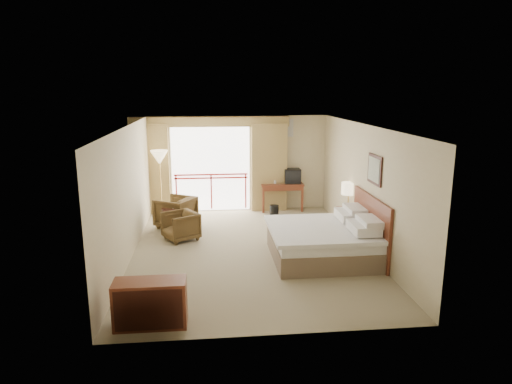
{
  "coord_description": "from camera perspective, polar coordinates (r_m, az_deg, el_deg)",
  "views": [
    {
      "loc": [
        -0.84,
        -9.35,
        3.46
      ],
      "look_at": [
        0.17,
        0.4,
        1.21
      ],
      "focal_mm": 32.0,
      "sensor_mm": 36.0,
      "label": 1
    }
  ],
  "objects": [
    {
      "name": "curtain_left",
      "position": [
        12.99,
        -12.97,
        2.78
      ],
      "size": [
        1.0,
        0.26,
        2.5
      ],
      "primitive_type": "cube",
      "color": "olive",
      "rests_on": "wall_back"
    },
    {
      "name": "armchair_near",
      "position": [
        10.84,
        -9.34,
        -5.89
      ],
      "size": [
        0.98,
        0.97,
        0.66
      ],
      "primitive_type": "imported",
      "rotation": [
        0.0,
        0.0,
        -1.06
      ],
      "color": "#46331C",
      "rests_on": "floor"
    },
    {
      "name": "ceiling",
      "position": [
        9.42,
        -0.8,
        8.28
      ],
      "size": [
        7.0,
        7.0,
        0.0
      ],
      "primitive_type": "plane",
      "rotation": [
        3.14,
        0.0,
        0.0
      ],
      "color": "white",
      "rests_on": "wall_back"
    },
    {
      "name": "bed",
      "position": [
        9.57,
        8.59,
        -6.04
      ],
      "size": [
        2.13,
        2.06,
        0.97
      ],
      "color": "brown",
      "rests_on": "floor"
    },
    {
      "name": "balcony_door",
      "position": [
        13.03,
        -5.67,
        2.85
      ],
      "size": [
        2.4,
        0.0,
        2.4
      ],
      "primitive_type": "plane",
      "rotation": [
        1.57,
        0.0,
        0.0
      ],
      "color": "white",
      "rests_on": "wall_back"
    },
    {
      "name": "tv",
      "position": [
        13.08,
        4.53,
        2.01
      ],
      "size": [
        0.46,
        0.37,
        0.42
      ],
      "rotation": [
        0.0,
        0.0,
        -0.06
      ],
      "color": "black",
      "rests_on": "desk"
    },
    {
      "name": "table_lamp",
      "position": [
        11.02,
        11.51,
        0.38
      ],
      "size": [
        0.34,
        0.34,
        0.61
      ],
      "rotation": [
        0.0,
        0.0,
        -0.36
      ],
      "color": "tan",
      "rests_on": "nightstand"
    },
    {
      "name": "valance",
      "position": [
        12.76,
        -5.8,
        8.75
      ],
      "size": [
        4.4,
        0.22,
        0.28
      ],
      "primitive_type": "cube",
      "color": "olive",
      "rests_on": "wall_back"
    },
    {
      "name": "dresser",
      "position": [
        7.09,
        -13.07,
        -13.42
      ],
      "size": [
        1.06,
        0.45,
        0.71
      ],
      "rotation": [
        0.0,
        0.0,
        -0.04
      ],
      "color": "#5E2719",
      "rests_on": "floor"
    },
    {
      "name": "cup",
      "position": [
        12.99,
        2.38,
        1.25
      ],
      "size": [
        0.08,
        0.08,
        0.1
      ],
      "primitive_type": "cylinder",
      "rotation": [
        0.0,
        0.0,
        -0.14
      ],
      "color": "white",
      "rests_on": "desk"
    },
    {
      "name": "floor_lamp",
      "position": [
        12.44,
        -11.98,
        3.93
      ],
      "size": [
        0.47,
        0.47,
        1.84
      ],
      "rotation": [
        0.0,
        0.0,
        -0.28
      ],
      "color": "tan",
      "rests_on": "floor"
    },
    {
      "name": "book",
      "position": [
        11.35,
        -10.39,
        -1.98
      ],
      "size": [
        0.2,
        0.26,
        0.02
      ],
      "primitive_type": "imported",
      "rotation": [
        0.0,
        0.0,
        0.08
      ],
      "color": "white",
      "rests_on": "side_table"
    },
    {
      "name": "phone",
      "position": [
        10.92,
        11.47,
        -2.08
      ],
      "size": [
        0.2,
        0.16,
        0.08
      ],
      "primitive_type": "cube",
      "rotation": [
        0.0,
        0.0,
        0.11
      ],
      "color": "black",
      "rests_on": "nightstand"
    },
    {
      "name": "coffee_maker",
      "position": [
        13.0,
        1.7,
        1.62
      ],
      "size": [
        0.15,
        0.15,
        0.26
      ],
      "primitive_type": "cylinder",
      "rotation": [
        0.0,
        0.0,
        -0.3
      ],
      "color": "black",
      "rests_on": "desk"
    },
    {
      "name": "armchair_far",
      "position": [
        11.83,
        -9.95,
        -4.31
      ],
      "size": [
        1.16,
        1.16,
        0.78
      ],
      "primitive_type": "imported",
      "rotation": [
        0.0,
        0.0,
        -2.11
      ],
      "color": "#46331C",
      "rests_on": "floor"
    },
    {
      "name": "hvac_vent",
      "position": [
        13.05,
        3.57,
        8.0
      ],
      "size": [
        0.5,
        0.04,
        0.5
      ],
      "primitive_type": "cube",
      "color": "silver",
      "rests_on": "wall_back"
    },
    {
      "name": "headboard",
      "position": [
        9.77,
        14.14,
        -4.22
      ],
      "size": [
        0.06,
        2.1,
        1.3
      ],
      "primitive_type": "cube",
      "color": "#5E2719",
      "rests_on": "wall_right"
    },
    {
      "name": "wall_left",
      "position": [
        9.73,
        -15.6,
        -0.1
      ],
      "size": [
        0.0,
        7.0,
        7.0
      ],
      "primitive_type": "plane",
      "rotation": [
        1.57,
        0.0,
        1.57
      ],
      "color": "beige",
      "rests_on": "ground"
    },
    {
      "name": "desk",
      "position": [
        13.16,
        3.17,
        0.41
      ],
      "size": [
        1.21,
        0.59,
        0.79
      ],
      "rotation": [
        0.0,
        0.0,
        0.06
      ],
      "color": "#5E2719",
      "rests_on": "floor"
    },
    {
      "name": "side_table",
      "position": [
        11.4,
        -10.36,
        -2.89
      ],
      "size": [
        0.53,
        0.53,
        0.58
      ],
      "rotation": [
        0.0,
        0.0,
        0.05
      ],
      "color": "black",
      "rests_on": "floor"
    },
    {
      "name": "balcony_railing",
      "position": [
        13.08,
        -5.63,
        1.16
      ],
      "size": [
        2.09,
        0.03,
        1.02
      ],
      "color": "#A9150E",
      "rests_on": "wall_back"
    },
    {
      "name": "wastebasket",
      "position": [
        12.58,
        2.29,
        -2.35
      ],
      "size": [
        0.31,
        0.31,
        0.31
      ],
      "primitive_type": "cylinder",
      "rotation": [
        0.0,
        0.0,
        0.33
      ],
      "color": "black",
      "rests_on": "floor"
    },
    {
      "name": "floor",
      "position": [
        10.01,
        -0.75,
        -7.33
      ],
      "size": [
        7.0,
        7.0,
        0.0
      ],
      "primitive_type": "plane",
      "color": "gray",
      "rests_on": "ground"
    },
    {
      "name": "wall_right",
      "position": [
        10.15,
        13.43,
        0.55
      ],
      "size": [
        0.0,
        7.0,
        7.0
      ],
      "primitive_type": "plane",
      "rotation": [
        1.57,
        0.0,
        -1.57
      ],
      "color": "beige",
      "rests_on": "ground"
    },
    {
      "name": "curtain_right",
      "position": [
        13.0,
        1.63,
        3.11
      ],
      "size": [
        1.0,
        0.26,
        2.5
      ],
      "primitive_type": "cube",
      "color": "olive",
      "rests_on": "wall_back"
    },
    {
      "name": "nightstand",
      "position": [
        11.17,
        11.4,
        -3.67
      ],
      "size": [
        0.46,
        0.55,
        0.64
      ],
      "primitive_type": "cube",
      "rotation": [
        0.0,
        0.0,
        0.02
      ],
      "color": "#5E2719",
      "rests_on": "floor"
    },
    {
      "name": "wall_front",
      "position": [
        6.28,
        2.13,
        -6.74
      ],
      "size": [
        5.0,
        0.0,
        5.0
      ],
      "primitive_type": "plane",
      "rotation": [
        -1.57,
        0.0,
        0.0
      ],
      "color": "beige",
      "rests_on": "ground"
    },
    {
      "name": "framed_art",
      "position": [
        9.49,
        14.6,
        2.72
      ],
      "size": [
        0.04,
        0.72,
        0.6
      ],
      "color": "black",
      "rests_on": "wall_right"
    },
    {
      "name": "wall_back",
      "position": [
        13.05,
        -2.16,
        3.59
      ],
      "size": [
        5.0,
        0.0,
        5.0
      ],
      "primitive_type": "plane",
      "rotation": [
        1.57,
        0.0,
        0.0
      ],
      "color": "beige",
      "rests_on": "ground"
    }
  ]
}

